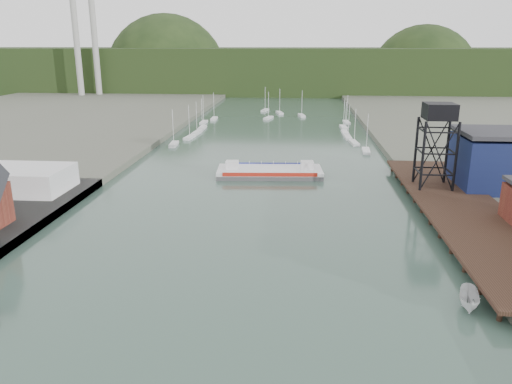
# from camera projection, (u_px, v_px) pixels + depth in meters

# --- Properties ---
(ground) EXTENTS (600.00, 600.00, 0.00)m
(ground) POSITION_uv_depth(u_px,v_px,m) (194.00, 375.00, 45.03)
(ground) COLOR #294135
(ground) RESTS_ON ground
(east_pier) EXTENTS (14.00, 70.00, 2.45)m
(east_pier) POSITION_uv_depth(u_px,v_px,m) (463.00, 209.00, 84.43)
(east_pier) COLOR black
(east_pier) RESTS_ON ground
(white_shed) EXTENTS (18.00, 12.00, 4.50)m
(white_shed) POSITION_uv_depth(u_px,v_px,m) (20.00, 179.00, 95.26)
(white_shed) COLOR silver
(white_shed) RESTS_ON west_quay
(lift_tower) EXTENTS (6.50, 6.50, 16.00)m
(lift_tower) POSITION_uv_depth(u_px,v_px,m) (439.00, 117.00, 93.07)
(lift_tower) COLOR black
(lift_tower) RESTS_ON east_pier
(blue_shed) EXTENTS (20.50, 14.50, 11.30)m
(blue_shed) POSITION_uv_depth(u_px,v_px,m) (511.00, 161.00, 96.21)
(blue_shed) COLOR #0D123B
(blue_shed) RESTS_ON east_land
(marina_sailboats) EXTENTS (57.71, 92.65, 0.90)m
(marina_sailboats) POSITION_uv_depth(u_px,v_px,m) (274.00, 127.00, 177.12)
(marina_sailboats) COLOR silver
(marina_sailboats) RESTS_ON ground
(smokestacks) EXTENTS (11.20, 8.20, 60.00)m
(smokestacks) POSITION_uv_depth(u_px,v_px,m) (86.00, 41.00, 267.10)
(smokestacks) COLOR #A09F9B
(smokestacks) RESTS_ON ground
(distant_hills) EXTENTS (500.00, 120.00, 80.00)m
(distant_hills) POSITION_uv_depth(u_px,v_px,m) (280.00, 72.00, 330.11)
(distant_hills) COLOR black
(distant_hills) RESTS_ON ground
(chain_ferry) EXTENTS (24.06, 11.03, 3.38)m
(chain_ferry) POSITION_uv_depth(u_px,v_px,m) (270.00, 172.00, 112.65)
(chain_ferry) COLOR #48484B
(chain_ferry) RESTS_ON ground
(motorboat) EXTENTS (3.43, 5.93, 2.16)m
(motorboat) POSITION_uv_depth(u_px,v_px,m) (469.00, 300.00, 56.06)
(motorboat) COLOR silver
(motorboat) RESTS_ON ground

